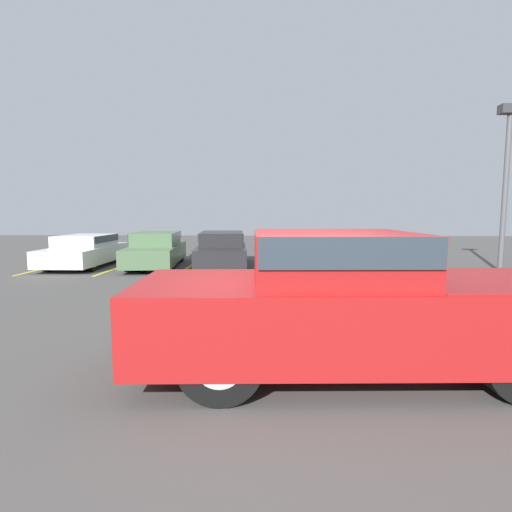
{
  "coord_description": "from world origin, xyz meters",
  "views": [
    {
      "loc": [
        -0.2,
        -4.87,
        2.04
      ],
      "look_at": [
        -0.55,
        4.58,
        1.0
      ],
      "focal_mm": 28.0,
      "sensor_mm": 36.0,
      "label": 1
    }
  ],
  "objects_px": {
    "parked_sedan_b": "(157,248)",
    "parked_sedan_c": "(222,248)",
    "parked_sedan_a": "(85,250)",
    "pickup_truck": "(355,303)",
    "parked_sedan_e": "(365,250)",
    "light_post": "(507,167)",
    "wheel_stop_curb": "(209,255)",
    "parked_sedan_d": "(295,249)"
  },
  "relations": [
    {
      "from": "parked_sedan_b",
      "to": "parked_sedan_c",
      "type": "distance_m",
      "value": 2.5
    },
    {
      "from": "parked_sedan_a",
      "to": "parked_sedan_c",
      "type": "xyz_separation_m",
      "value": [
        5.18,
        0.1,
        0.06
      ]
    },
    {
      "from": "parked_sedan_b",
      "to": "pickup_truck",
      "type": "bearing_deg",
      "value": 23.0
    },
    {
      "from": "parked_sedan_a",
      "to": "parked_sedan_e",
      "type": "distance_m",
      "value": 10.51
    },
    {
      "from": "pickup_truck",
      "to": "light_post",
      "type": "distance_m",
      "value": 11.56
    },
    {
      "from": "parked_sedan_a",
      "to": "wheel_stop_curb",
      "type": "distance_m",
      "value": 5.43
    },
    {
      "from": "parked_sedan_c",
      "to": "light_post",
      "type": "distance_m",
      "value": 10.2
    },
    {
      "from": "parked_sedan_d",
      "to": "parked_sedan_a",
      "type": "bearing_deg",
      "value": -94.85
    },
    {
      "from": "wheel_stop_curb",
      "to": "light_post",
      "type": "bearing_deg",
      "value": -21.74
    },
    {
      "from": "parked_sedan_c",
      "to": "parked_sedan_e",
      "type": "xyz_separation_m",
      "value": [
        5.33,
        -0.02,
        -0.05
      ]
    },
    {
      "from": "light_post",
      "to": "parked_sedan_b",
      "type": "bearing_deg",
      "value": 175.46
    },
    {
      "from": "parked_sedan_a",
      "to": "parked_sedan_c",
      "type": "height_order",
      "value": "parked_sedan_c"
    },
    {
      "from": "pickup_truck",
      "to": "wheel_stop_curb",
      "type": "xyz_separation_m",
      "value": [
        -3.93,
        13.22,
        -0.83
      ]
    },
    {
      "from": "parked_sedan_a",
      "to": "wheel_stop_curb",
      "type": "bearing_deg",
      "value": 129.69
    },
    {
      "from": "parked_sedan_a",
      "to": "parked_sedan_d",
      "type": "xyz_separation_m",
      "value": [
        7.92,
        0.13,
        0.05
      ]
    },
    {
      "from": "parked_sedan_b",
      "to": "wheel_stop_curb",
      "type": "distance_m",
      "value": 3.69
    },
    {
      "from": "pickup_truck",
      "to": "parked_sedan_a",
      "type": "relative_size",
      "value": 1.29
    },
    {
      "from": "parked_sedan_c",
      "to": "wheel_stop_curb",
      "type": "bearing_deg",
      "value": -167.86
    },
    {
      "from": "pickup_truck",
      "to": "parked_sedan_b",
      "type": "xyz_separation_m",
      "value": [
        -5.39,
        9.89,
        -0.21
      ]
    },
    {
      "from": "parked_sedan_a",
      "to": "wheel_stop_curb",
      "type": "height_order",
      "value": "parked_sedan_a"
    },
    {
      "from": "wheel_stop_curb",
      "to": "parked_sedan_b",
      "type": "bearing_deg",
      "value": -113.68
    },
    {
      "from": "parked_sedan_a",
      "to": "parked_sedan_c",
      "type": "bearing_deg",
      "value": 90.89
    },
    {
      "from": "parked_sedan_b",
      "to": "wheel_stop_curb",
      "type": "bearing_deg",
      "value": 150.73
    },
    {
      "from": "parked_sedan_e",
      "to": "parked_sedan_d",
      "type": "bearing_deg",
      "value": -92.53
    },
    {
      "from": "pickup_truck",
      "to": "parked_sedan_a",
      "type": "distance_m",
      "value": 12.67
    },
    {
      "from": "parked_sedan_c",
      "to": "parked_sedan_a",
      "type": "bearing_deg",
      "value": -93.93
    },
    {
      "from": "parked_sedan_a",
      "to": "parked_sedan_e",
      "type": "relative_size",
      "value": 0.94
    },
    {
      "from": "parked_sedan_e",
      "to": "pickup_truck",
      "type": "bearing_deg",
      "value": -15.19
    },
    {
      "from": "parked_sedan_c",
      "to": "parked_sedan_d",
      "type": "distance_m",
      "value": 2.74
    },
    {
      "from": "parked_sedan_e",
      "to": "light_post",
      "type": "bearing_deg",
      "value": 77.07
    },
    {
      "from": "pickup_truck",
      "to": "parked_sedan_d",
      "type": "xyz_separation_m",
      "value": [
        -0.15,
        9.89,
        -0.21
      ]
    },
    {
      "from": "parked_sedan_d",
      "to": "parked_sedan_e",
      "type": "relative_size",
      "value": 1.08
    },
    {
      "from": "pickup_truck",
      "to": "parked_sedan_b",
      "type": "relative_size",
      "value": 1.17
    },
    {
      "from": "pickup_truck",
      "to": "parked_sedan_b",
      "type": "bearing_deg",
      "value": 115.89
    },
    {
      "from": "parked_sedan_c",
      "to": "light_post",
      "type": "bearing_deg",
      "value": 79.52
    },
    {
      "from": "parked_sedan_c",
      "to": "parked_sedan_d",
      "type": "xyz_separation_m",
      "value": [
        2.74,
        0.03,
        -0.01
      ]
    },
    {
      "from": "parked_sedan_b",
      "to": "parked_sedan_e",
      "type": "relative_size",
      "value": 1.04
    },
    {
      "from": "pickup_truck",
      "to": "parked_sedan_e",
      "type": "bearing_deg",
      "value": 73.37
    },
    {
      "from": "parked_sedan_c",
      "to": "wheel_stop_curb",
      "type": "distance_m",
      "value": 3.58
    },
    {
      "from": "parked_sedan_c",
      "to": "parked_sedan_e",
      "type": "relative_size",
      "value": 1.08
    },
    {
      "from": "parked_sedan_b",
      "to": "parked_sedan_a",
      "type": "bearing_deg",
      "value": -92.8
    },
    {
      "from": "parked_sedan_b",
      "to": "light_post",
      "type": "xyz_separation_m",
      "value": [
        12.24,
        -0.97,
        2.86
      ]
    }
  ]
}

